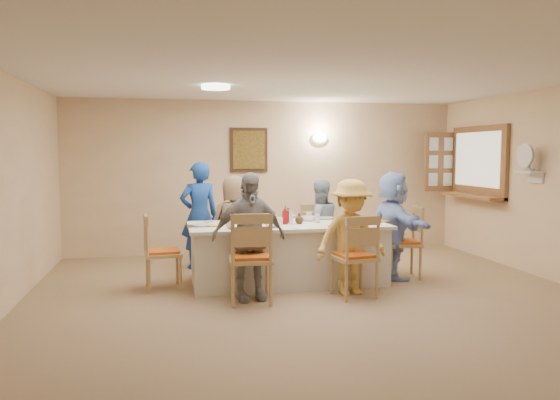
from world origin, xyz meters
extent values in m
plane|color=#91745D|center=(0.00, 0.00, 0.00)|extent=(7.00, 7.00, 0.00)
plane|color=#D5B38F|center=(0.00, 3.50, 1.25)|extent=(6.50, 0.00, 6.50)
plane|color=white|center=(0.00, 0.00, 2.50)|extent=(7.00, 7.00, 0.00)
cube|color=#412416|center=(-0.30, 3.47, 1.70)|extent=(0.62, 0.04, 0.72)
cube|color=black|center=(-0.30, 3.45, 1.70)|extent=(0.52, 0.02, 0.62)
ellipsoid|color=white|center=(0.90, 3.44, 1.90)|extent=(0.26, 0.09, 0.18)
cylinder|color=white|center=(-1.00, 1.50, 2.47)|extent=(0.36, 0.36, 0.05)
cube|color=olive|center=(3.21, 2.40, 1.50)|extent=(0.06, 1.50, 1.15)
cube|color=olive|center=(3.09, 2.40, 0.97)|extent=(0.30, 1.50, 0.05)
cube|color=olive|center=(2.95, 3.16, 1.50)|extent=(0.55, 0.04, 1.00)
cube|color=white|center=(3.13, 1.05, 1.40)|extent=(0.22, 0.36, 0.03)
cube|color=silver|center=(-0.13, 1.25, 0.38)|extent=(2.49, 1.05, 0.76)
imported|color=#7A6148|center=(-0.73, 1.93, 0.68)|extent=(0.78, 0.61, 1.35)
imported|color=#8B9BAC|center=(0.47, 1.93, 0.64)|extent=(0.72, 0.62, 1.28)
imported|color=#989898|center=(-0.73, 0.57, 0.72)|extent=(0.94, 0.59, 1.44)
imported|color=#ECB850|center=(0.47, 0.57, 0.67)|extent=(1.00, 0.73, 1.35)
imported|color=#9BBAFF|center=(1.29, 1.25, 0.71)|extent=(1.35, 0.53, 1.41)
imported|color=#1B46A7|center=(-1.18, 2.40, 0.76)|extent=(0.70, 0.59, 1.53)
cube|color=#472B19|center=(-0.73, 0.83, 0.76)|extent=(0.36, 0.26, 0.01)
cylinder|color=white|center=(-0.73, 0.83, 0.77)|extent=(0.25, 0.25, 0.02)
cube|color=yellow|center=(-0.55, 0.78, 0.77)|extent=(0.14, 0.14, 0.01)
cube|color=#472B19|center=(0.47, 0.83, 0.76)|extent=(0.35, 0.26, 0.01)
cylinder|color=white|center=(0.47, 0.83, 0.77)|extent=(0.22, 0.22, 0.01)
cube|color=yellow|center=(0.65, 0.78, 0.77)|extent=(0.14, 0.14, 0.01)
cube|color=#472B19|center=(-0.73, 1.67, 0.76)|extent=(0.33, 0.25, 0.01)
cylinder|color=white|center=(-0.73, 1.67, 0.77)|extent=(0.26, 0.26, 0.02)
cube|color=yellow|center=(-0.55, 1.62, 0.77)|extent=(0.14, 0.14, 0.01)
cube|color=#472B19|center=(0.47, 1.67, 0.76)|extent=(0.36, 0.27, 0.01)
cylinder|color=white|center=(0.47, 1.67, 0.77)|extent=(0.25, 0.25, 0.02)
cube|color=yellow|center=(0.65, 1.62, 0.77)|extent=(0.13, 0.13, 0.01)
cube|color=#472B19|center=(-1.23, 1.25, 0.76)|extent=(0.32, 0.24, 0.01)
cylinder|color=white|center=(-1.23, 1.25, 0.77)|extent=(0.22, 0.22, 0.01)
cube|color=yellow|center=(-1.05, 1.20, 0.77)|extent=(0.15, 0.15, 0.01)
cube|color=#472B19|center=(0.99, 1.25, 0.76)|extent=(0.33, 0.25, 0.01)
cylinder|color=white|center=(0.99, 1.25, 0.77)|extent=(0.24, 0.24, 0.01)
cube|color=yellow|center=(1.17, 1.20, 0.77)|extent=(0.14, 0.14, 0.01)
imported|color=white|center=(-0.89, 0.94, 0.80)|extent=(0.15, 0.15, 0.09)
imported|color=white|center=(0.28, 1.75, 0.80)|extent=(0.10, 0.10, 0.08)
imported|color=white|center=(-0.38, 0.98, 0.79)|extent=(0.34, 0.34, 0.05)
imported|color=white|center=(0.19, 1.48, 0.79)|extent=(0.23, 0.23, 0.06)
imported|color=#AF0F14|center=(-0.17, 1.24, 0.88)|extent=(0.15, 0.15, 0.23)
imported|color=#3F2610|center=(-0.11, 1.34, 0.86)|extent=(0.15, 0.15, 0.19)
imported|color=#3F2610|center=(0.01, 1.23, 0.83)|extent=(0.15, 0.15, 0.14)
cylinder|color=silver|center=(-0.28, 1.30, 0.82)|extent=(0.07, 0.07, 0.10)
camera|label=1|loc=(-1.60, -5.42, 1.66)|focal=35.00mm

